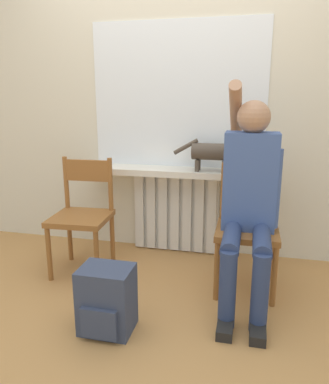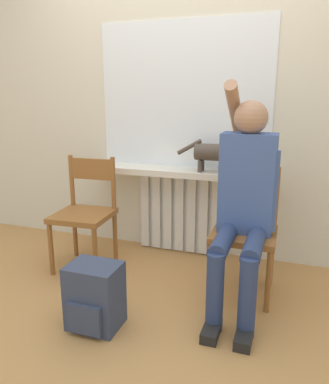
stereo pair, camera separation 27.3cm
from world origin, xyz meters
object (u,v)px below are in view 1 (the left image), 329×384
(backpack, at_px, (107,300))
(person, at_px, (249,194))
(chair_left, at_px, (83,214))
(cat, at_px, (215,152))
(chair_right, at_px, (247,226))

(backpack, bearing_deg, person, 37.47)
(chair_left, bearing_deg, backpack, -59.75)
(person, height_order, backpack, person)
(person, distance_m, cat, 0.62)
(chair_left, relative_size, chair_right, 1.00)
(person, xyz_separation_m, cat, (-0.28, 0.52, 0.18))
(chair_left, distance_m, backpack, 0.87)
(cat, distance_m, backpack, 1.39)
(cat, bearing_deg, backpack, -113.29)
(chair_left, xyz_separation_m, backpack, (0.46, -0.69, -0.26))
(chair_left, distance_m, person, 1.25)
(chair_right, xyz_separation_m, backpack, (-0.75, -0.70, -0.26))
(chair_left, height_order, person, person)
(chair_left, relative_size, cat, 1.61)
(cat, bearing_deg, person, -61.98)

